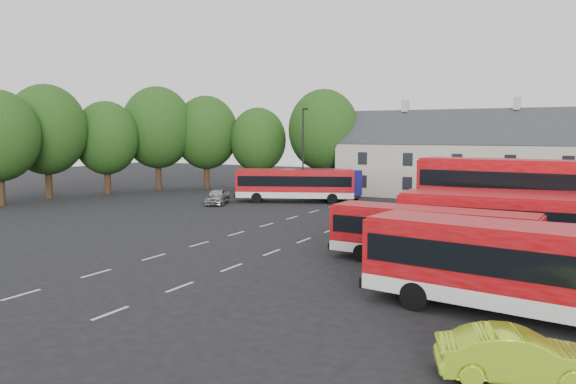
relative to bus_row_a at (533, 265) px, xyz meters
The scene contains 16 objects.
ground 20.36m from the bus_row_a, 157.75° to the left, with size 140.00×140.00×0.00m, color black.
lane_markings 19.02m from the bus_row_a, 149.25° to the left, with size 5.15×33.80×0.01m.
treeline 48.08m from the bus_row_a, 145.61° to the left, with size 29.92×32.59×12.01m.
terrace_houses 38.01m from the bus_row_a, 97.19° to the left, with size 35.70×7.13×10.06m.
bus_row_a is the anchor object (origin of this frame).
bus_row_b 2.58m from the bus_row_a, 88.61° to the left, with size 10.84×2.65×3.06m.
bus_row_c 8.51m from the bus_row_a, 127.64° to the left, with size 10.32×2.98×2.88m.
bus_row_d 10.88m from the bus_row_a, 100.24° to the left, with size 11.81×3.11×3.31m.
bus_row_e 13.39m from the bus_row_a, 96.96° to the left, with size 12.00×4.47×3.32m.
bus_dd_south 16.90m from the bus_row_a, 97.88° to the left, with size 12.33×3.77×4.98m.
bus_dd_north 20.35m from the bus_row_a, 94.07° to the left, with size 11.24×3.89×4.51m.
bus_north 35.23m from the bus_row_a, 130.99° to the left, with size 11.32×6.59×3.16m.
box_truck 36.30m from the bus_row_a, 125.21° to the left, with size 7.39×4.82×3.10m.
silver_car 36.18m from the bus_row_a, 142.89° to the left, with size 1.74×4.33×1.47m, color #A0A2A8.
lime_car 5.50m from the bus_row_a, 88.95° to the right, with size 1.47×4.21×1.39m, color #A3D020.
lamppost 34.65m from the bus_row_a, 130.01° to the left, with size 0.62×0.34×8.93m.
Camera 1 is at (20.25, -28.64, 6.61)m, focal length 35.00 mm.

